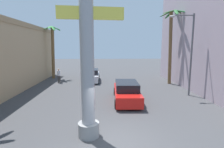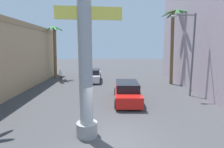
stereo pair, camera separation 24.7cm
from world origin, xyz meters
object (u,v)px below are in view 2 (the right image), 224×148
(palm_tree_mid_right, at_px, (173,38))
(neon_sign_pole, at_px, (85,16))
(palm_tree_far_left, at_px, (55,47))
(pedestrian_far_left, at_px, (60,75))
(street_lamp, at_px, (190,48))
(car_lead, at_px, (127,92))
(car_far, at_px, (93,76))

(palm_tree_mid_right, bearing_deg, neon_sign_pole, -125.27)
(palm_tree_far_left, height_order, pedestrian_far_left, palm_tree_far_left)
(neon_sign_pole, relative_size, palm_tree_mid_right, 1.34)
(neon_sign_pole, xyz_separation_m, street_lamp, (8.10, 7.02, -1.42))
(palm_tree_far_left, bearing_deg, neon_sign_pole, -68.88)
(palm_tree_mid_right, bearing_deg, pedestrian_far_left, 174.98)
(neon_sign_pole, relative_size, pedestrian_far_left, 6.50)
(car_lead, relative_size, palm_tree_far_left, 0.72)
(car_far, distance_m, palm_tree_mid_right, 10.61)
(neon_sign_pole, bearing_deg, car_far, 93.72)
(neon_sign_pole, distance_m, street_lamp, 10.81)
(car_lead, distance_m, palm_tree_far_left, 14.36)
(neon_sign_pole, relative_size, palm_tree_far_left, 1.58)
(palm_tree_mid_right, bearing_deg, palm_tree_far_left, 163.11)
(pedestrian_far_left, bearing_deg, palm_tree_far_left, 114.81)
(palm_tree_far_left, distance_m, pedestrian_far_left, 4.94)
(car_lead, xyz_separation_m, pedestrian_far_left, (-7.36, 7.37, 0.29))
(palm_tree_far_left, xyz_separation_m, palm_tree_mid_right, (14.75, -4.48, 1.01))
(neon_sign_pole, xyz_separation_m, pedestrian_far_left, (-4.79, 13.06, -4.70))
(neon_sign_pole, height_order, car_lead, neon_sign_pole)
(neon_sign_pole, xyz_separation_m, palm_tree_far_left, (-6.33, 16.38, -1.38))
(street_lamp, bearing_deg, car_lead, -166.59)
(neon_sign_pole, distance_m, palm_tree_mid_right, 14.59)
(palm_tree_mid_right, bearing_deg, car_lead, -133.34)
(palm_tree_far_left, bearing_deg, car_far, -23.97)
(neon_sign_pole, relative_size, car_far, 2.49)
(neon_sign_pole, height_order, pedestrian_far_left, neon_sign_pole)
(car_lead, xyz_separation_m, car_far, (-3.47, 8.28, -0.00))
(car_far, xyz_separation_m, palm_tree_far_left, (-5.42, 2.41, 3.61))
(street_lamp, distance_m, car_lead, 6.71)
(palm_tree_far_left, xyz_separation_m, pedestrian_far_left, (1.53, -3.32, -3.32))
(street_lamp, height_order, car_far, street_lamp)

